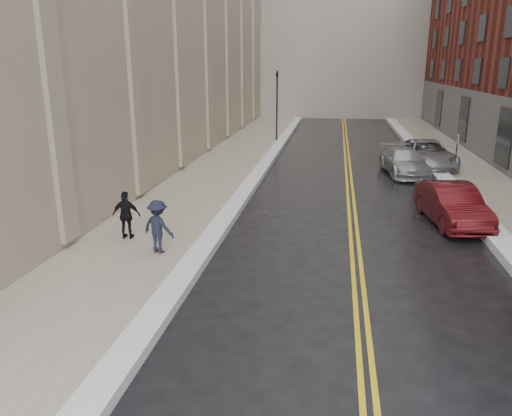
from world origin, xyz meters
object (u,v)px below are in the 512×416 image
(pedestrian_b, at_px, (158,227))
(pedestrian_c, at_px, (126,215))
(car_maroon, at_px, (452,205))
(car_silver_far, at_px, (426,154))
(car_silver_near, at_px, (404,161))

(pedestrian_b, relative_size, pedestrian_c, 1.03)
(car_maroon, height_order, car_silver_far, car_silver_far)
(car_maroon, relative_size, pedestrian_b, 2.72)
(car_silver_far, xyz_separation_m, pedestrian_b, (-10.26, -15.23, 0.19))
(pedestrian_b, height_order, pedestrian_c, pedestrian_b)
(car_silver_near, bearing_deg, pedestrian_b, -130.96)
(car_silver_far, relative_size, pedestrian_b, 3.43)
(car_maroon, xyz_separation_m, car_silver_far, (0.75, 10.41, 0.05))
(car_silver_near, height_order, car_silver_far, car_silver_far)
(car_maroon, distance_m, pedestrian_c, 11.60)
(pedestrian_b, bearing_deg, car_silver_near, -103.78)
(pedestrian_b, bearing_deg, pedestrian_c, -16.11)
(car_maroon, bearing_deg, car_silver_near, 86.55)
(car_silver_far, relative_size, pedestrian_c, 3.55)
(car_maroon, bearing_deg, pedestrian_b, -161.02)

